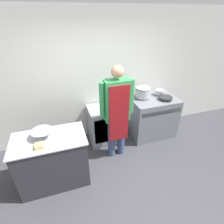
{
  "coord_description": "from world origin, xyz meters",
  "views": [
    {
      "loc": [
        -0.82,
        -1.54,
        2.57
      ],
      "look_at": [
        0.03,
        1.02,
        1.02
      ],
      "focal_mm": 28.0,
      "sensor_mm": 36.0,
      "label": 1
    }
  ],
  "objects_px": {
    "person_cook": "(117,109)",
    "mixing_bowl": "(42,134)",
    "plastic_tub": "(39,146)",
    "saute_pan": "(166,98)",
    "stock_pot": "(143,92)",
    "sauce_pot": "(160,92)",
    "fridge_unit": "(103,125)",
    "stove": "(152,116)"
  },
  "relations": [
    {
      "from": "mixing_bowl",
      "to": "sauce_pot",
      "type": "relative_size",
      "value": 1.65
    },
    {
      "from": "mixing_bowl",
      "to": "sauce_pot",
      "type": "distance_m",
      "value": 2.61
    },
    {
      "from": "stove",
      "to": "fridge_unit",
      "type": "distance_m",
      "value": 1.15
    },
    {
      "from": "stock_pot",
      "to": "saute_pan",
      "type": "xyz_separation_m",
      "value": [
        0.43,
        -0.25,
        -0.1
      ]
    },
    {
      "from": "fridge_unit",
      "to": "mixing_bowl",
      "type": "xyz_separation_m",
      "value": [
        -1.14,
        -0.74,
        0.56
      ]
    },
    {
      "from": "stove",
      "to": "person_cook",
      "type": "xyz_separation_m",
      "value": [
        -1.02,
        -0.42,
        0.59
      ]
    },
    {
      "from": "stock_pot",
      "to": "sauce_pot",
      "type": "bearing_deg",
      "value": 0.0
    },
    {
      "from": "stock_pot",
      "to": "sauce_pot",
      "type": "distance_m",
      "value": 0.43
    },
    {
      "from": "person_cook",
      "to": "stock_pot",
      "type": "xyz_separation_m",
      "value": [
        0.79,
        0.55,
        0.01
      ]
    },
    {
      "from": "plastic_tub",
      "to": "sauce_pot",
      "type": "bearing_deg",
      "value": 21.57
    },
    {
      "from": "stock_pot",
      "to": "stove",
      "type": "bearing_deg",
      "value": -29.2
    },
    {
      "from": "saute_pan",
      "to": "sauce_pot",
      "type": "distance_m",
      "value": 0.25
    },
    {
      "from": "stove",
      "to": "sauce_pot",
      "type": "bearing_deg",
      "value": 32.15
    },
    {
      "from": "saute_pan",
      "to": "sauce_pot",
      "type": "relative_size",
      "value": 1.46
    },
    {
      "from": "mixing_bowl",
      "to": "stock_pot",
      "type": "height_order",
      "value": "stock_pot"
    },
    {
      "from": "stock_pot",
      "to": "plastic_tub",
      "type": "bearing_deg",
      "value": -154.57
    },
    {
      "from": "mixing_bowl",
      "to": "person_cook",
      "type": "bearing_deg",
      "value": 9.99
    },
    {
      "from": "fridge_unit",
      "to": "saute_pan",
      "type": "xyz_separation_m",
      "value": [
        1.35,
        -0.22,
        0.56
      ]
    },
    {
      "from": "stock_pot",
      "to": "sauce_pot",
      "type": "relative_size",
      "value": 1.66
    },
    {
      "from": "plastic_tub",
      "to": "saute_pan",
      "type": "distance_m",
      "value": 2.64
    },
    {
      "from": "person_cook",
      "to": "plastic_tub",
      "type": "bearing_deg",
      "value": -161.1
    },
    {
      "from": "person_cook",
      "to": "sauce_pot",
      "type": "bearing_deg",
      "value": 24.36
    },
    {
      "from": "person_cook",
      "to": "mixing_bowl",
      "type": "xyz_separation_m",
      "value": [
        -1.27,
        -0.22,
        -0.09
      ]
    },
    {
      "from": "fridge_unit",
      "to": "stock_pot",
      "type": "bearing_deg",
      "value": 2.18
    },
    {
      "from": "plastic_tub",
      "to": "stock_pot",
      "type": "relative_size",
      "value": 0.37
    },
    {
      "from": "plastic_tub",
      "to": "person_cook",
      "type": "bearing_deg",
      "value": 18.9
    },
    {
      "from": "stove",
      "to": "stock_pot",
      "type": "height_order",
      "value": "stock_pot"
    },
    {
      "from": "plastic_tub",
      "to": "sauce_pot",
      "type": "relative_size",
      "value": 0.61
    },
    {
      "from": "mixing_bowl",
      "to": "plastic_tub",
      "type": "height_order",
      "value": "mixing_bowl"
    },
    {
      "from": "stove",
      "to": "sauce_pot",
      "type": "height_order",
      "value": "sauce_pot"
    },
    {
      "from": "person_cook",
      "to": "saute_pan",
      "type": "height_order",
      "value": "person_cook"
    },
    {
      "from": "stock_pot",
      "to": "fridge_unit",
      "type": "bearing_deg",
      "value": -177.82
    },
    {
      "from": "plastic_tub",
      "to": "saute_pan",
      "type": "height_order",
      "value": "saute_pan"
    },
    {
      "from": "person_cook",
      "to": "mixing_bowl",
      "type": "relative_size",
      "value": 5.74
    },
    {
      "from": "plastic_tub",
      "to": "saute_pan",
      "type": "relative_size",
      "value": 0.42
    },
    {
      "from": "fridge_unit",
      "to": "plastic_tub",
      "type": "height_order",
      "value": "plastic_tub"
    },
    {
      "from": "stove",
      "to": "saute_pan",
      "type": "height_order",
      "value": "saute_pan"
    },
    {
      "from": "fridge_unit",
      "to": "plastic_tub",
      "type": "relative_size",
      "value": 6.84
    },
    {
      "from": "person_cook",
      "to": "stock_pot",
      "type": "height_order",
      "value": "person_cook"
    },
    {
      "from": "stove",
      "to": "saute_pan",
      "type": "xyz_separation_m",
      "value": [
        0.2,
        -0.12,
        0.5
      ]
    },
    {
      "from": "stove",
      "to": "fridge_unit",
      "type": "xyz_separation_m",
      "value": [
        -1.15,
        0.09,
        -0.05
      ]
    },
    {
      "from": "fridge_unit",
      "to": "saute_pan",
      "type": "bearing_deg",
      "value": -9.07
    }
  ]
}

